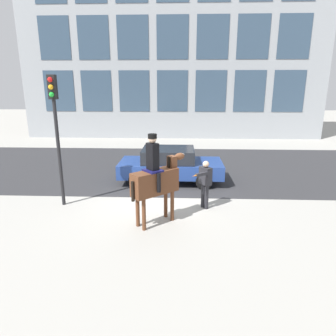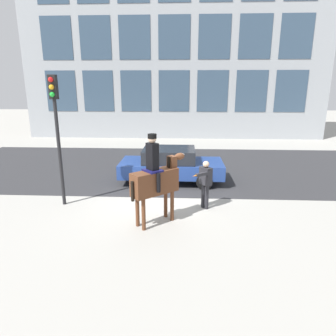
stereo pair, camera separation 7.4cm
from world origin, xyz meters
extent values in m
plane|color=#9E9B93|center=(0.00, 0.00, 0.00)|extent=(80.00, 80.00, 0.00)
cube|color=#2D2D30|center=(0.00, 4.75, 0.00)|extent=(21.95, 8.50, 0.01)
cube|color=#33475B|center=(-8.28, 12.83, 3.44)|extent=(2.21, 0.02, 2.88)
cube|color=#33475B|center=(-5.52, 12.83, 3.44)|extent=(2.21, 0.02, 2.88)
cube|color=#33475B|center=(-2.76, 12.83, 3.44)|extent=(2.21, 0.02, 2.88)
cube|color=#33475B|center=(0.00, 12.83, 3.44)|extent=(2.21, 0.02, 2.88)
cube|color=#33475B|center=(2.76, 12.83, 3.44)|extent=(2.21, 0.02, 2.88)
cube|color=#33475B|center=(5.52, 12.83, 3.44)|extent=(2.21, 0.02, 2.88)
cube|color=#33475B|center=(8.28, 12.83, 3.44)|extent=(2.21, 0.02, 2.88)
cube|color=#33475B|center=(-8.28, 12.83, 7.04)|extent=(2.21, 0.02, 2.88)
cube|color=#33475B|center=(-5.52, 12.83, 7.04)|extent=(2.21, 0.02, 2.88)
cube|color=#33475B|center=(-2.76, 12.83, 7.04)|extent=(2.21, 0.02, 2.88)
cube|color=#33475B|center=(0.00, 12.83, 7.04)|extent=(2.21, 0.02, 2.88)
cube|color=#33475B|center=(2.76, 12.83, 7.04)|extent=(2.21, 0.02, 2.88)
cube|color=#33475B|center=(5.52, 12.83, 7.04)|extent=(2.21, 0.02, 2.88)
cube|color=#33475B|center=(8.28, 12.83, 7.04)|extent=(2.21, 0.02, 2.88)
cube|color=#59331E|center=(-0.08, -1.51, 1.24)|extent=(1.33, 1.24, 0.67)
cylinder|color=#59331E|center=(0.20, -1.06, 0.45)|extent=(0.11, 0.11, 0.91)
cylinder|color=#59331E|center=(0.40, -1.29, 0.45)|extent=(0.11, 0.11, 0.91)
cylinder|color=#59331E|center=(-0.55, -1.72, 0.45)|extent=(0.11, 0.11, 0.91)
cylinder|color=#59331E|center=(-0.35, -1.95, 0.45)|extent=(0.11, 0.11, 0.91)
cube|color=#59331E|center=(0.38, -1.11, 1.62)|extent=(0.31, 0.31, 0.56)
cube|color=black|center=(0.29, -1.18, 1.64)|extent=(0.08, 0.09, 0.50)
ellipsoid|color=#59331E|center=(0.60, -0.92, 1.85)|extent=(0.38, 0.37, 0.20)
cube|color=silver|center=(0.68, -0.85, 1.87)|extent=(0.12, 0.12, 0.08)
cylinder|color=black|center=(-0.63, -1.99, 1.13)|extent=(0.09, 0.09, 0.55)
cube|color=#14144C|center=(-0.13, -1.55, 1.59)|extent=(0.63, 0.64, 0.05)
cube|color=black|center=(-0.13, -1.55, 1.99)|extent=(0.38, 0.39, 0.73)
sphere|color=#D1A889|center=(-0.13, -1.55, 2.46)|extent=(0.22, 0.22, 0.22)
cylinder|color=black|center=(-0.13, -1.55, 2.54)|extent=(0.24, 0.24, 0.12)
cylinder|color=black|center=(-0.31, -1.35, 1.31)|extent=(0.11, 0.11, 0.53)
cylinder|color=black|center=(0.05, -1.76, 1.31)|extent=(0.11, 0.11, 0.53)
cylinder|color=#232328|center=(1.47, -0.39, 0.40)|extent=(0.13, 0.13, 0.81)
cylinder|color=#232328|center=(1.38, -0.27, 0.40)|extent=(0.13, 0.13, 0.81)
cube|color=#232328|center=(1.43, -0.33, 1.09)|extent=(0.42, 0.45, 0.56)
sphere|color=#D1A889|center=(1.43, -0.33, 1.47)|extent=(0.20, 0.20, 0.20)
cube|color=#232328|center=(1.32, -0.64, 1.24)|extent=(0.49, 0.41, 0.09)
cone|color=orange|center=(1.05, -0.86, 1.24)|extent=(0.17, 0.15, 0.04)
cube|color=navy|center=(0.24, 2.38, 0.59)|extent=(4.15, 1.86, 0.55)
cube|color=black|center=(0.14, 2.38, 1.13)|extent=(2.07, 1.64, 0.53)
cylinder|color=black|center=(1.53, 1.52, 0.31)|extent=(0.62, 0.22, 0.62)
cylinder|color=black|center=(1.53, 3.24, 0.31)|extent=(0.62, 0.22, 0.62)
cylinder|color=black|center=(-1.05, 1.52, 0.31)|extent=(0.62, 0.22, 0.62)
cylinder|color=black|center=(-1.05, 3.24, 0.31)|extent=(0.62, 0.22, 0.62)
cylinder|color=black|center=(-3.25, -0.24, 1.72)|extent=(0.11, 0.11, 3.44)
cube|color=black|center=(-3.25, -0.24, 3.80)|extent=(0.24, 0.19, 0.72)
sphere|color=red|center=(-3.25, -0.36, 4.01)|extent=(0.15, 0.15, 0.15)
sphere|color=orange|center=(-3.25, -0.36, 3.80)|extent=(0.15, 0.15, 0.15)
sphere|color=green|center=(-3.25, -0.36, 3.58)|extent=(0.15, 0.15, 0.15)
camera|label=1|loc=(0.62, -9.41, 3.84)|focal=32.00mm
camera|label=2|loc=(0.69, -9.41, 3.84)|focal=32.00mm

